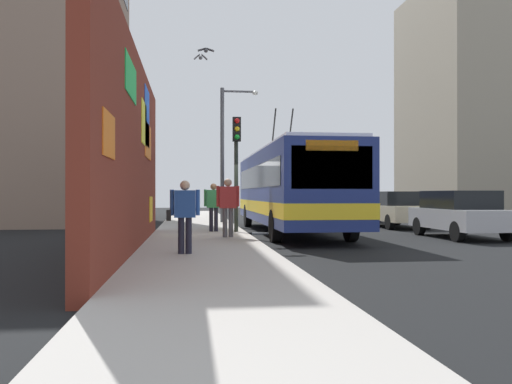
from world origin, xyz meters
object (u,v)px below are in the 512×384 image
object	(u,v)px
pedestrian_at_curb	(228,202)
traffic_light	(236,154)
parked_car_navy	(329,204)
street_lamp	(227,145)
parked_car_champagne	(393,208)
pedestrian_near_wall	(184,211)
city_bus	(290,187)
parked_car_silver	(460,213)
pedestrian_midblock	(214,203)
parked_car_white	(354,206)

from	to	relation	value
pedestrian_at_curb	traffic_light	distance (m)	2.73
parked_car_navy	street_lamp	bearing A→B (deg)	140.05
parked_car_champagne	pedestrian_near_wall	size ratio (longest dim) A/B	3.04
city_bus	traffic_light	distance (m)	2.80
parked_car_silver	city_bus	bearing A→B (deg)	59.59
city_bus	parked_car_navy	size ratio (longest dim) A/B	3.02
city_bus	pedestrian_midblock	size ratio (longest dim) A/B	7.22
pedestrian_midblock	street_lamp	distance (m)	6.83
pedestrian_midblock	parked_car_silver	bearing A→B (deg)	-104.08
city_bus	pedestrian_midblock	xyz separation A→B (m)	(-1.01, 2.93, -0.60)
parked_car_silver	pedestrian_midblock	bearing A→B (deg)	75.92
traffic_light	street_lamp	size ratio (longest dim) A/B	0.63
street_lamp	traffic_light	bearing A→B (deg)	179.08
parked_car_champagne	pedestrian_midblock	size ratio (longest dim) A/B	2.91
parked_car_silver	traffic_light	world-z (taller)	traffic_light
parked_car_champagne	pedestrian_at_curb	size ratio (longest dim) A/B	2.75
pedestrian_near_wall	street_lamp	bearing A→B (deg)	-7.87
parked_car_silver	parked_car_navy	bearing A→B (deg)	0.00
pedestrian_midblock	parked_car_navy	bearing A→B (deg)	-28.63
parked_car_navy	pedestrian_near_wall	bearing A→B (deg)	157.47
city_bus	street_lamp	bearing A→B (deg)	21.37
pedestrian_at_curb	traffic_light	size ratio (longest dim) A/B	0.45
parked_car_silver	pedestrian_at_curb	size ratio (longest dim) A/B	2.33
pedestrian_near_wall	street_lamp	distance (m)	13.62
parked_car_silver	parked_car_champagne	world-z (taller)	same
parked_car_silver	pedestrian_midblock	world-z (taller)	pedestrian_midblock
parked_car_white	pedestrian_near_wall	world-z (taller)	pedestrian_near_wall
pedestrian_at_curb	traffic_light	xyz separation A→B (m)	(2.14, -0.45, 1.64)
pedestrian_near_wall	traffic_light	xyz separation A→B (m)	(6.59, -1.72, 1.76)
parked_car_white	traffic_light	bearing A→B (deg)	143.79
parked_car_silver	pedestrian_midblock	xyz separation A→B (m)	(2.04, 8.13, 0.32)
city_bus	pedestrian_midblock	distance (m)	3.15
pedestrian_midblock	traffic_light	xyz separation A→B (m)	(-0.39, -0.78, 1.71)
city_bus	traffic_light	bearing A→B (deg)	123.21
parked_car_white	traffic_light	distance (m)	12.61
parked_car_silver	parked_car_navy	xyz separation A→B (m)	(16.92, 0.00, -0.00)
parked_car_silver	street_lamp	xyz separation A→B (m)	(8.27, 7.24, 2.97)
pedestrian_near_wall	pedestrian_at_curb	world-z (taller)	pedestrian_at_curb
parked_car_white	parked_car_champagne	bearing A→B (deg)	180.00
street_lamp	pedestrian_at_curb	bearing A→B (deg)	176.39
parked_car_silver	pedestrian_near_wall	world-z (taller)	pedestrian_near_wall
parked_car_navy	pedestrian_at_curb	size ratio (longest dim) A/B	2.26
parked_car_silver	street_lamp	size ratio (longest dim) A/B	0.66
traffic_light	parked_car_navy	bearing A→B (deg)	-25.69
city_bus	parked_car_silver	bearing A→B (deg)	-120.41
parked_car_navy	pedestrian_at_curb	distance (m)	19.09
parked_car_champagne	street_lamp	world-z (taller)	street_lamp
parked_car_champagne	pedestrian_midblock	bearing A→B (deg)	115.37
parked_car_champagne	pedestrian_at_curb	xyz separation A→B (m)	(-6.39, 7.80, 0.38)
parked_car_champagne	pedestrian_at_curb	bearing A→B (deg)	129.33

